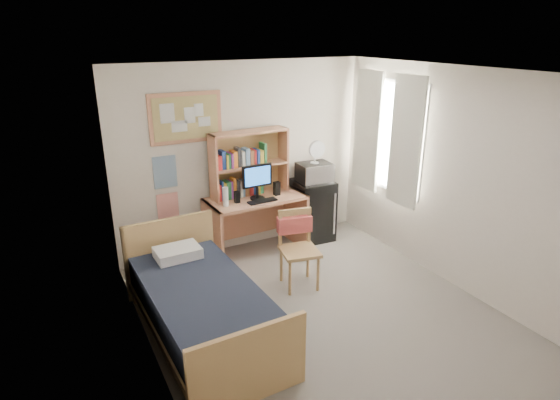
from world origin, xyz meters
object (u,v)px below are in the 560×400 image
bed (204,312)px  monitor (257,183)px  mini_fridge (313,210)px  desk_fan (315,153)px  speaker_right (277,188)px  microwave (314,172)px  desk_chair (300,251)px  speaker_left (237,197)px  desk (256,225)px  bulletin_board (186,118)px

bed → monitor: size_ratio=4.55×
mini_fridge → desk_fan: 0.87m
speaker_right → desk_fan: (0.66, 0.09, 0.40)m
desk_fan → speaker_right: bearing=-168.4°
bed → microwave: 2.81m
mini_fridge → desk_fan: (-0.00, -0.02, 0.87)m
desk_chair → speaker_right: size_ratio=5.10×
bed → speaker_right: (1.58, 1.44, 0.64)m
speaker_left → desk_fan: bearing=2.8°
mini_fridge → desk: bearing=-172.5°
monitor → mini_fridge: bearing=4.9°
speaker_left → desk_fan: (1.25, 0.12, 0.42)m
speaker_left → desk_fan: desk_fan is taller
desk_chair → speaker_left: bearing=121.9°
bulletin_board → microwave: (1.75, -0.29, -0.88)m
bulletin_board → desk_fan: size_ratio=3.14×
desk → monitor: 0.64m
desk → microwave: bearing=0.1°
mini_fridge → bed: size_ratio=0.44×
desk_chair → monitor: 1.16m
bed → speaker_right: 2.23m
mini_fridge → speaker_right: speaker_right is taller
desk_fan → microwave: bearing=0.0°
desk_chair → desk_fan: (0.88, 1.11, 0.85)m
monitor → desk_chair: bearing=-88.1°
monitor → microwave: size_ratio=0.98×
microwave → bulletin_board: bearing=174.2°
mini_fridge → monitor: size_ratio=2.00×
desk_chair → desk_fan: bearing=62.8°
bulletin_board → desk_fan: bulletin_board is taller
bulletin_board → speaker_right: 1.53m
bulletin_board → speaker_left: bearing=-39.7°
bulletin_board → bed: bearing=-104.9°
desk_fan → monitor: bearing=-170.1°
desk_fan → bulletin_board: bearing=174.2°
bulletin_board → desk_fan: 1.87m
speaker_right → microwave: (0.66, 0.09, 0.12)m
speaker_right → bulletin_board: bearing=158.1°
desk_chair → mini_fridge: (0.88, 1.13, -0.02)m
desk → bulletin_board: bearing=154.4°
bulletin_board → speaker_left: (0.49, -0.41, -1.01)m
bed → speaker_right: speaker_right is taller
bulletin_board → desk: (0.79, -0.34, -1.51)m
desk → bed: (-1.28, -1.49, -0.13)m
desk_chair → monitor: size_ratio=2.10×
mini_fridge → speaker_left: 1.34m
bed → microwave: bearing=32.5°
bulletin_board → microwave: bearing=-9.4°
desk → monitor: monitor is taller
bulletin_board → desk_fan: (1.75, -0.29, -0.60)m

